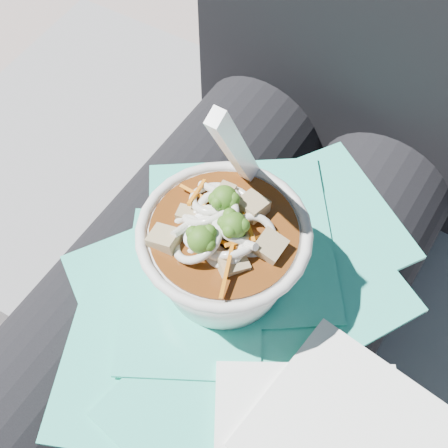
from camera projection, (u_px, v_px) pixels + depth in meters
The scene contains 7 objects.
ground at pixel (220, 433), 1.05m from camera, with size 20.00×20.00×0.00m, color slate.
stone_ledge at pixel (272, 311), 0.95m from camera, with size 1.00×0.50×0.42m, color slate.
lap at pixel (217, 305), 0.64m from camera, with size 0.32×0.48×0.16m.
person_body at pixel (264, 224), 0.65m from camera, with size 0.34×0.94×0.97m.
plastic_bag at pixel (229, 294), 0.55m from camera, with size 0.31×0.40×0.01m.
napkins at pixel (325, 447), 0.47m from camera, with size 0.20×0.20×0.01m.
udon_bowl at pixel (223, 248), 0.51m from camera, with size 0.15×0.15×0.19m.
Camera 1 is at (0.15, -0.23, 1.07)m, focal length 50.00 mm.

